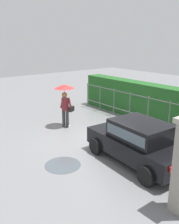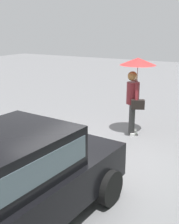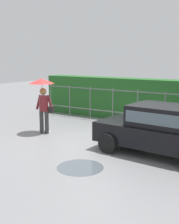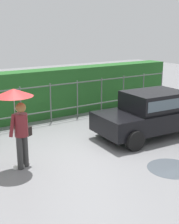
% 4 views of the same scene
% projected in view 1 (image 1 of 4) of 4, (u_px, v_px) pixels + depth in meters
% --- Properties ---
extents(ground_plane, '(40.00, 40.00, 0.00)m').
position_uv_depth(ground_plane, '(94.00, 141.00, 10.28)').
color(ground_plane, slate).
extents(car, '(3.83, 2.07, 1.48)m').
position_uv_depth(car, '(138.00, 140.00, 8.34)').
color(car, black).
rests_on(car, ground).
extents(pedestrian, '(0.95, 0.95, 2.07)m').
position_uv_depth(pedestrian, '(65.00, 96.00, 11.60)').
color(pedestrian, '#333333').
rests_on(pedestrian, ground).
extents(fence_section, '(10.68, 0.05, 1.50)m').
position_uv_depth(fence_section, '(158.00, 113.00, 11.36)').
color(fence_section, '#59605B').
rests_on(fence_section, ground).
extents(hedge_row, '(11.63, 0.90, 1.90)m').
position_uv_depth(hedge_row, '(170.00, 107.00, 11.85)').
color(hedge_row, '#235B23').
rests_on(hedge_row, ground).
extents(puddle_near, '(1.23, 1.23, 0.00)m').
position_uv_depth(puddle_near, '(63.00, 165.00, 8.32)').
color(puddle_near, '#4C545B').
rests_on(puddle_near, ground).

